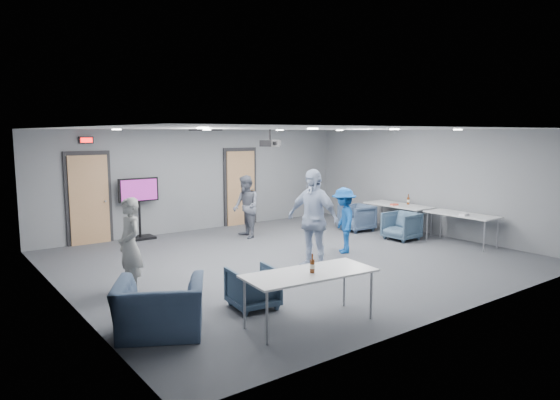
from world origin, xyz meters
TOP-DOWN VIEW (x-y plane):
  - floor at (0.00, 0.00)m, footprint 9.00×9.00m
  - ceiling at (0.00, 0.00)m, footprint 9.00×9.00m
  - wall_back at (0.00, 4.00)m, footprint 9.00×0.02m
  - wall_front at (0.00, -4.00)m, footprint 9.00×0.02m
  - wall_left at (-4.50, 0.00)m, footprint 0.02×8.00m
  - wall_right at (4.50, 0.00)m, footprint 0.02×8.00m
  - door_left at (-3.00, 3.95)m, footprint 1.06×0.17m
  - door_right at (1.20, 3.95)m, footprint 1.06×0.17m
  - exit_sign at (-3.00, 3.93)m, footprint 0.32×0.08m
  - hvac_diffuser at (-0.50, 2.80)m, footprint 0.60×0.60m
  - downlights at (0.00, 0.00)m, footprint 6.18×3.78m
  - person_a at (-3.54, -0.21)m, footprint 0.39×0.58m
  - person_b at (0.33, 2.32)m, footprint 0.72×0.86m
  - person_c at (-0.22, -0.90)m, footprint 0.74×1.22m
  - person_d at (1.21, -0.27)m, footprint 0.96×1.07m
  - chair_right_a at (3.21, 1.30)m, footprint 0.84×0.82m
  - chair_right_b at (3.28, -0.16)m, footprint 0.77×0.75m
  - chair_front_a at (-2.32, -2.00)m, footprint 0.74×0.76m
  - chair_front_b at (-3.86, -2.15)m, footprint 1.45×1.39m
  - table_right_a at (4.00, 0.56)m, footprint 0.76×1.83m
  - table_right_b at (4.00, -1.34)m, footprint 0.70×1.68m
  - table_front_left at (-2.05, -3.00)m, footprint 1.92×0.95m
  - bottle_front at (-2.04, -3.04)m, footprint 0.07×0.07m
  - bottle_right at (4.22, 0.41)m, footprint 0.07×0.07m
  - snack_box at (3.81, 0.53)m, footprint 0.20×0.15m
  - wrapper at (3.83, -1.51)m, footprint 0.24×0.18m
  - tv_stand at (-1.87, 3.75)m, footprint 0.99×0.47m
  - projector at (-0.17, 0.55)m, footprint 0.43×0.40m

SIDE VIEW (x-z plane):
  - floor at x=0.00m, z-range 0.00..0.00m
  - chair_front_a at x=-2.32m, z-range 0.00..0.62m
  - chair_right_b at x=3.28m, z-range 0.00..0.69m
  - chair_right_a at x=3.21m, z-range 0.00..0.71m
  - chair_front_b at x=-3.86m, z-range 0.00..0.72m
  - table_right_b at x=4.00m, z-range 0.32..1.05m
  - table_right_a at x=4.00m, z-range 0.32..1.05m
  - table_front_left at x=-2.05m, z-range 0.32..1.05m
  - person_d at x=1.21m, z-range 0.00..1.44m
  - snack_box at x=3.81m, z-range 0.73..0.77m
  - wrapper at x=3.83m, z-range 0.73..0.78m
  - person_b at x=0.33m, z-range 0.00..1.57m
  - person_a at x=-3.54m, z-range 0.00..1.58m
  - bottle_front at x=-2.04m, z-range 0.69..0.96m
  - bottle_right at x=4.22m, z-range 0.69..0.97m
  - tv_stand at x=-1.87m, z-range 0.10..1.62m
  - person_c at x=-0.22m, z-range 0.00..1.94m
  - door_left at x=-3.00m, z-range -0.05..2.19m
  - door_right at x=1.20m, z-range -0.05..2.19m
  - wall_back at x=0.00m, z-range 0.00..2.70m
  - wall_front at x=0.00m, z-range 0.00..2.70m
  - wall_left at x=-4.50m, z-range 0.00..2.70m
  - wall_right at x=4.50m, z-range 0.00..2.70m
  - projector at x=-0.17m, z-range 2.22..2.58m
  - exit_sign at x=-3.00m, z-range 2.37..2.53m
  - downlights at x=0.00m, z-range 2.67..2.69m
  - hvac_diffuser at x=-0.50m, z-range 2.67..2.70m
  - ceiling at x=0.00m, z-range 2.70..2.70m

